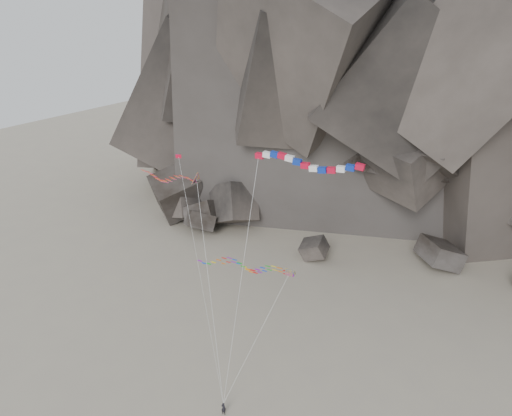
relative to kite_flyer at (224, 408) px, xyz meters
The scene contains 7 objects.
ground 5.49m from the kite_flyer, 130.43° to the left, with size 260.00×260.00×0.00m, color gray.
boulder_field 44.74m from the kite_flyer, 125.20° to the left, with size 78.57×19.24×11.88m.
kite_flyer is the anchor object (origin of this frame).
delta_kite 24.96m from the kite_flyer, 151.54° to the left, with size 15.29×7.40×22.12m.
banner_kite 27.21m from the kite_flyer, 37.35° to the left, with size 10.95×5.59×26.34m.
parafoil_kite 14.82m from the kite_flyer, 109.64° to the left, with size 12.17×7.54×13.45m.
pennant_kite 20.24m from the kite_flyer, 152.47° to the left, with size 7.74×4.04×24.46m.
Camera 1 is at (27.42, -35.54, 39.94)m, focal length 35.00 mm.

